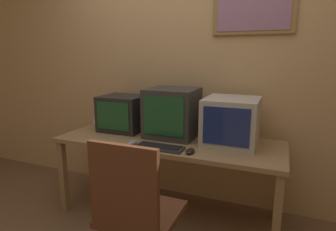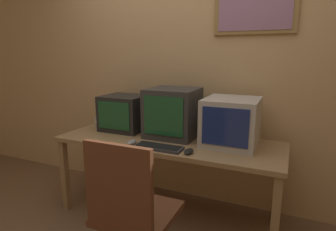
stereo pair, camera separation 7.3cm
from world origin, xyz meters
TOP-DOWN VIEW (x-y plane):
  - wall_back at (0.01, 1.19)m, footprint 8.00×0.08m
  - desk at (0.00, 0.72)m, footprint 1.94×0.69m
  - monitor_left at (-0.53, 0.86)m, footprint 0.41×0.37m
  - monitor_center at (-0.01, 0.85)m, footprint 0.43×0.42m
  - monitor_right at (0.52, 0.82)m, footprint 0.43×0.46m
  - keyboard_main at (0.03, 0.48)m, footprint 0.38×0.14m
  - mouse_near_keyboard at (0.28, 0.47)m, footprint 0.06×0.12m
  - mouse_far_corner at (-0.22, 0.48)m, footprint 0.06×0.12m
  - desk_clock at (-0.83, 0.87)m, footprint 0.10×0.06m
  - office_chair at (0.13, -0.10)m, footprint 0.48×0.48m

SIDE VIEW (x-z plane):
  - office_chair at x=0.13m, z-range -0.07..0.92m
  - desk at x=0.00m, z-range 0.29..1.01m
  - keyboard_main at x=0.03m, z-range 0.72..0.75m
  - mouse_near_keyboard at x=0.28m, z-range 0.72..0.75m
  - mouse_far_corner at x=-0.22m, z-range 0.72..0.76m
  - desk_clock at x=-0.83m, z-range 0.72..0.82m
  - monitor_left at x=-0.53m, z-range 0.72..1.06m
  - monitor_right at x=0.52m, z-range 0.72..1.10m
  - monitor_center at x=-0.01m, z-range 0.72..1.15m
  - wall_back at x=0.01m, z-range 0.00..2.60m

